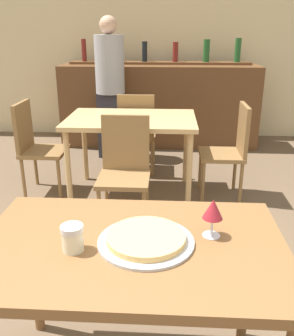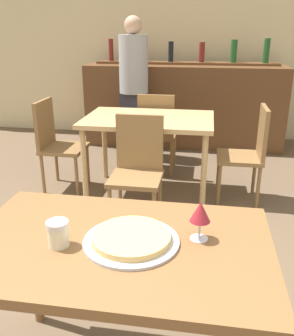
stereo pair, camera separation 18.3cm
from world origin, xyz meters
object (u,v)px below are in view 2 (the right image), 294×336
(pizza_tray, at_px, (131,239))
(wine_glass, at_px, (200,213))
(chair_far_side_back, at_px, (157,129))
(chair_far_side_front, at_px, (138,165))
(chair_far_side_left, at_px, (56,140))
(chair_far_side_right, at_px, (249,149))
(cheese_shaker, at_px, (58,234))
(person_standing, at_px, (134,84))

(pizza_tray, distance_m, wine_glass, 0.28)
(chair_far_side_back, height_order, pizza_tray, chair_far_side_back)
(chair_far_side_front, xyz_separation_m, chair_far_side_left, (-0.92, 0.56, 0.00))
(chair_far_side_front, bearing_deg, chair_far_side_right, 31.66)
(cheese_shaker, relative_size, person_standing, 0.06)
(chair_far_side_back, xyz_separation_m, person_standing, (-0.36, 0.56, 0.39))
(chair_far_side_right, distance_m, person_standing, 1.75)
(chair_far_side_front, xyz_separation_m, chair_far_side_right, (0.92, 0.56, 0.00))
(chair_far_side_back, bearing_deg, wine_glass, 101.34)
(cheese_shaker, bearing_deg, person_standing, 96.21)
(person_standing, bearing_deg, chair_far_side_front, -78.01)
(chair_far_side_front, relative_size, chair_far_side_left, 1.00)
(chair_far_side_front, height_order, cheese_shaker, chair_far_side_front)
(chair_far_side_right, height_order, cheese_shaker, chair_far_side_right)
(chair_far_side_front, distance_m, cheese_shaker, 1.62)
(chair_far_side_left, xyz_separation_m, person_standing, (0.56, 1.13, 0.39))
(cheese_shaker, height_order, person_standing, person_standing)
(chair_far_side_back, bearing_deg, person_standing, -57.36)
(pizza_tray, height_order, person_standing, person_standing)
(chair_far_side_back, relative_size, cheese_shaker, 8.69)
(chair_far_side_back, distance_m, pizza_tray, 2.68)
(chair_far_side_left, distance_m, person_standing, 1.32)
(chair_far_side_left, distance_m, wine_glass, 2.50)
(chair_far_side_left, relative_size, wine_glass, 5.55)
(pizza_tray, bearing_deg, wine_glass, 15.49)
(chair_far_side_right, relative_size, pizza_tray, 2.39)
(chair_far_side_left, relative_size, cheese_shaker, 8.69)
(chair_far_side_back, relative_size, person_standing, 0.53)
(wine_glass, bearing_deg, cheese_shaker, -165.74)
(chair_far_side_left, height_order, person_standing, person_standing)
(pizza_tray, height_order, cheese_shaker, cheese_shaker)
(chair_far_side_back, distance_m, chair_far_side_left, 1.08)
(pizza_tray, bearing_deg, chair_far_side_front, 99.80)
(cheese_shaker, bearing_deg, chair_far_side_right, 66.90)
(chair_far_side_left, distance_m, pizza_tray, 2.42)
(chair_far_side_left, xyz_separation_m, cheese_shaker, (0.91, -2.15, 0.30))
(person_standing, bearing_deg, wine_glass, -74.42)
(person_standing, height_order, wine_glass, person_standing)
(chair_far_side_back, relative_size, chair_far_side_left, 1.00)
(chair_far_side_right, height_order, wine_glass, wine_glass)
(chair_far_side_back, bearing_deg, chair_far_side_front, 90.00)
(chair_far_side_front, bearing_deg, chair_far_side_left, 148.34)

